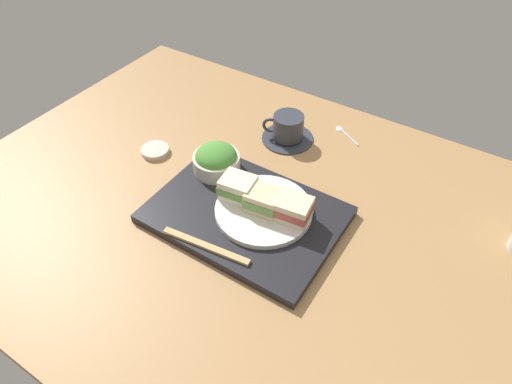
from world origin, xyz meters
The scene contains 11 objects.
ground_plane centered at (0.00, 0.00, -1.50)cm, with size 140.00×100.00×3.00cm, color tan.
serving_tray centered at (0.32, -2.06, 1.07)cm, with size 40.21×28.68×2.13cm, color black.
sandwich_plate centered at (3.39, 0.40, 2.74)cm, with size 21.05×21.05×1.22cm, color silver.
sandwich_near centered at (-3.16, -0.22, 5.90)cm, with size 8.29×7.09×5.11cm.
sandwich_middle centered at (3.39, 0.40, 5.71)cm, with size 8.01×7.15×4.72cm.
sandwich_far centered at (9.94, 1.02, 5.77)cm, with size 7.98×7.11×4.85cm.
salad_bowl centered at (-13.25, 5.74, 5.16)cm, with size 11.08×11.08×6.69cm.
chopsticks_pair centered at (-1.21, -14.50, 2.48)cm, with size 19.56×3.63×0.70cm.
coffee_cup centered at (-6.42, 27.49, 3.21)cm, with size 13.59×13.59×7.22cm.
small_sauce_dish centered at (-31.88, 4.40, 0.65)cm, with size 7.07×7.07×1.30cm, color beige.
teaspoon centered at (4.67, 38.34, 0.35)cm, with size 8.91×5.95×0.80cm.
Camera 1 is at (38.05, -57.11, 73.25)cm, focal length 31.68 mm.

